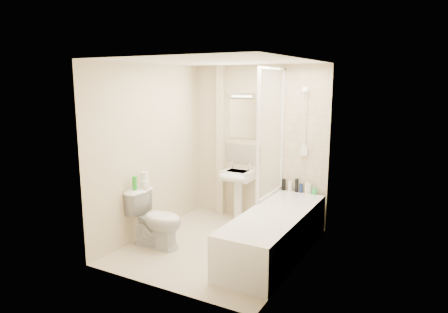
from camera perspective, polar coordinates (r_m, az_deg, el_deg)
The scene contains 26 objects.
floor at distance 5.44m, azimuth -0.82°, elevation -12.65°, with size 2.50×2.50×0.00m, color beige.
wall_back at distance 6.19m, azimuth 4.88°, elevation 1.77°, with size 2.20×0.02×2.40m, color beige.
wall_left at distance 5.70m, azimuth -10.50°, elevation 0.86°, with size 0.02×2.50×2.40m, color beige.
wall_right at distance 4.65m, azimuth 11.00°, elevation -1.39°, with size 0.02×2.50×2.40m, color beige.
ceiling at distance 5.00m, azimuth -0.90°, elevation 13.47°, with size 2.20×2.50×0.02m, color white.
tile_back at distance 5.88m, azimuth 11.57°, elevation 3.34°, with size 0.70×0.01×1.75m, color beige.
tile_right at distance 4.73m, azimuth 11.39°, elevation 1.56°, with size 0.01×2.10×1.75m, color beige.
pipe_boxing at distance 6.41m, azimuth -0.41°, elevation 2.12°, with size 0.12×0.12×2.40m, color beige.
splashback at distance 6.31m, azimuth 2.73°, elevation 0.41°, with size 0.60×0.01×0.30m, color beige.
mirror at distance 6.24m, azimuth 2.77°, elevation 5.38°, with size 0.46×0.01×0.60m, color white.
strip_light at distance 6.19m, azimuth 2.71°, elevation 8.78°, with size 0.42×0.07×0.07m, color silver.
bathtub at distance 5.13m, azimuth 7.26°, elevation -10.74°, with size 0.70×2.10×0.55m.
shower_screen at distance 5.59m, azimuth 6.79°, elevation 3.35°, with size 0.04×0.92×1.80m.
shower_fixture at distance 5.83m, azimuth 11.46°, elevation 4.47°, with size 0.10×0.16×0.99m.
pedestal_sink at distance 6.20m, azimuth 1.78°, elevation -3.54°, with size 0.47×0.45×0.90m.
bottle_black_a at distance 6.05m, azimuth 8.53°, elevation -3.99°, with size 0.06×0.06×0.17m, color black.
bottle_white_a at distance 6.02m, azimuth 9.41°, elevation -4.22°, with size 0.06×0.06×0.14m, color white.
bottle_black_b at distance 5.98m, azimuth 10.34°, elevation -4.07°, with size 0.05×0.05×0.20m, color black.
bottle_blue at distance 5.97m, azimuth 10.93°, elevation -4.47°, with size 0.05×0.05×0.13m, color navy.
bottle_cream at distance 5.94m, azimuth 11.72°, elevation -4.42°, with size 0.05×0.05×0.16m, color #F7F0BF.
bottle_white_b at distance 5.93m, azimuth 12.12°, elevation -4.49°, with size 0.05×0.05×0.15m, color silver.
bottle_green at distance 5.92m, azimuth 12.77°, elevation -4.85°, with size 0.07×0.07×0.09m, color #31C259.
toilet at distance 5.39m, azimuth -9.67°, elevation -8.77°, with size 0.74×0.43×0.75m, color white.
toilet_roll_lower at distance 5.45m, azimuth -11.21°, elevation -3.93°, with size 0.11×0.11×0.10m, color white.
toilet_roll_upper at distance 5.48m, azimuth -11.31°, elevation -2.74°, with size 0.11×0.11×0.11m, color white.
green_bottle at distance 5.36m, azimuth -12.64°, elevation -3.75°, with size 0.06×0.06×0.18m, color green.
Camera 1 is at (2.48, -4.34, 2.16)m, focal length 32.00 mm.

